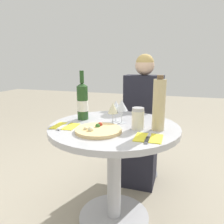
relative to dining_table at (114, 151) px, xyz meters
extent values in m
plane|color=#9E937F|center=(0.00, 0.00, -0.53)|extent=(12.00, 12.00, 0.00)
cylinder|color=#B2B2B7|center=(0.00, 0.00, -0.52)|extent=(0.51, 0.51, 0.02)
cylinder|color=#B2B2B7|center=(0.00, 0.00, -0.18)|extent=(0.10, 0.10, 0.65)
cylinder|color=#B7B7BC|center=(0.00, 0.00, 0.16)|extent=(0.86, 0.86, 0.04)
cylinder|color=slate|center=(0.07, 0.70, -0.52)|extent=(0.33, 0.33, 0.01)
cylinder|color=slate|center=(0.07, 0.70, -0.31)|extent=(0.06, 0.06, 0.44)
cube|color=slate|center=(0.07, 0.70, -0.07)|extent=(0.36, 0.36, 0.03)
cube|color=slate|center=(0.07, 0.87, 0.15)|extent=(0.36, 0.02, 0.42)
cube|color=black|center=(0.07, 0.55, -0.29)|extent=(0.30, 0.31, 0.47)
cube|color=black|center=(0.07, 0.70, 0.21)|extent=(0.35, 0.19, 0.52)
sphere|color=#DBB293|center=(0.07, 0.70, 0.55)|extent=(0.17, 0.17, 0.17)
sphere|color=tan|center=(0.07, 0.70, 0.57)|extent=(0.17, 0.17, 0.17)
cylinder|color=#E5C17F|center=(-0.05, -0.16, 0.19)|extent=(0.28, 0.28, 0.02)
sphere|color=beige|center=(-0.08, -0.21, 0.21)|extent=(0.04, 0.04, 0.04)
sphere|color=#B22D1E|center=(-0.06, -0.09, 0.21)|extent=(0.03, 0.03, 0.03)
sphere|color=#336B28|center=(-0.07, -0.13, 0.21)|extent=(0.03, 0.03, 0.03)
sphere|color=beige|center=(-0.12, -0.20, 0.20)|extent=(0.03, 0.03, 0.03)
cylinder|color=#23471E|center=(-0.26, 0.08, 0.30)|extent=(0.08, 0.08, 0.24)
cone|color=#23471E|center=(-0.26, 0.08, 0.43)|extent=(0.08, 0.08, 0.03)
cylinder|color=#23471E|center=(-0.26, 0.08, 0.49)|extent=(0.03, 0.03, 0.09)
cylinder|color=silver|center=(-0.26, 0.08, 0.28)|extent=(0.08, 0.08, 0.08)
cylinder|color=tan|center=(0.28, -0.01, 0.33)|extent=(0.08, 0.08, 0.31)
cylinder|color=brown|center=(0.28, -0.01, 0.50)|extent=(0.04, 0.04, 0.02)
cylinder|color=silver|center=(0.16, -0.03, 0.24)|extent=(0.08, 0.08, 0.12)
cylinder|color=#B2B2B7|center=(0.16, -0.03, 0.31)|extent=(0.07, 0.07, 0.02)
cylinder|color=silver|center=(0.03, 0.07, 0.18)|extent=(0.06, 0.06, 0.00)
cylinder|color=silver|center=(0.03, 0.07, 0.22)|extent=(0.01, 0.01, 0.08)
cone|color=silver|center=(0.03, 0.07, 0.30)|extent=(0.08, 0.08, 0.07)
cylinder|color=silver|center=(-0.02, 0.11, 0.18)|extent=(0.06, 0.06, 0.00)
cylinder|color=silver|center=(-0.02, 0.11, 0.22)|extent=(0.01, 0.01, 0.07)
cone|color=silver|center=(-0.02, 0.11, 0.29)|extent=(0.07, 0.07, 0.07)
cylinder|color=silver|center=(-0.02, 0.03, 0.18)|extent=(0.06, 0.06, 0.00)
cylinder|color=silver|center=(-0.02, 0.03, 0.22)|extent=(0.01, 0.01, 0.07)
cone|color=beige|center=(-0.02, 0.03, 0.29)|extent=(0.07, 0.07, 0.07)
cube|color=yellow|center=(-0.30, -0.12, 0.18)|extent=(0.16, 0.16, 0.00)
cube|color=silver|center=(-0.30, -0.12, 0.19)|extent=(0.03, 0.19, 0.00)
cube|color=silver|center=(-0.30, -0.17, 0.19)|extent=(0.03, 0.09, 0.00)
cube|color=yellow|center=(0.25, -0.18, 0.18)|extent=(0.15, 0.15, 0.00)
cube|color=silver|center=(0.25, -0.18, 0.19)|extent=(0.02, 0.19, 0.00)
cube|color=black|center=(0.25, -0.22, 0.19)|extent=(0.02, 0.09, 0.00)
camera|label=1|loc=(0.41, -1.32, 0.59)|focal=35.00mm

